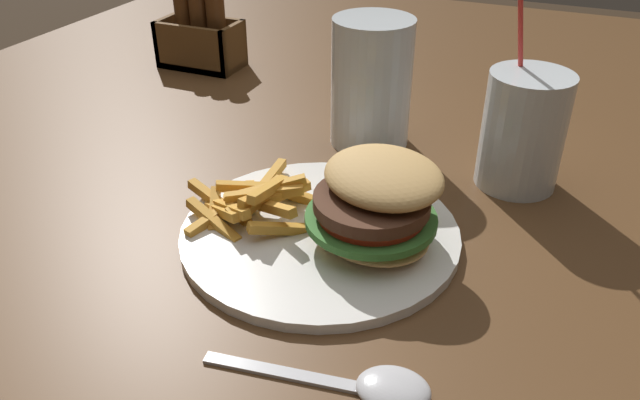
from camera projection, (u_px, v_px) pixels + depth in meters
name	position (u px, v px, depth m)	size (l,w,h in m)	color
dining_table	(361.00, 217.00, 0.82)	(1.37, 1.44, 0.77)	brown
meal_plate_near	(342.00, 216.00, 0.57)	(0.28, 0.26, 0.09)	white
beer_glass	(372.00, 87.00, 0.73)	(0.09, 0.09, 0.15)	silver
juice_glass	(522.00, 136.00, 0.65)	(0.09, 0.09, 0.21)	silver
spoon	(381.00, 387.00, 0.43)	(0.17, 0.05, 0.01)	silver
condiment_caddy	(201.00, 39.00, 0.97)	(0.13, 0.07, 0.12)	brown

